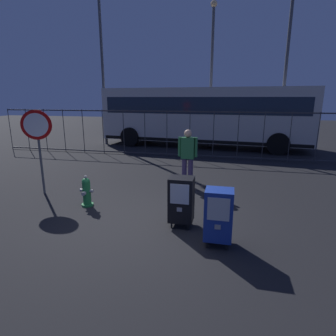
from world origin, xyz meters
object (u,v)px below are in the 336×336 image
newspaper_box_secondary (181,199)px  street_light_near_right (102,60)px  street_light_near_left (212,66)px  street_light_far_left (287,61)px  pedestrian (188,155)px  bus_near (204,114)px  stop_sign (38,135)px  newspaper_box_primary (219,215)px  fire_hydrant (87,192)px

newspaper_box_secondary → street_light_near_right: 11.54m
street_light_near_left → street_light_far_left: bearing=-19.1°
pedestrian → bus_near: (-0.28, 7.11, 0.76)m
stop_sign → street_light_near_left: 9.80m
street_light_near_left → street_light_far_left: (3.34, -1.16, -0.02)m
newspaper_box_primary → bus_near: size_ratio=0.10×
street_light_near_left → street_light_far_left: street_light_near_left is taller
newspaper_box_secondary → stop_sign: 4.25m
stop_sign → bus_near: size_ratio=0.21×
bus_near → newspaper_box_secondary: bearing=-81.1°
newspaper_box_primary → pedestrian: pedestrian is taller
newspaper_box_secondary → pedestrian: 2.56m
fire_hydrant → newspaper_box_secondary: newspaper_box_secondary is taller
bus_near → street_light_near_right: (-5.33, -0.48, 2.71)m
street_light_near_left → street_light_near_right: (-5.63, -0.67, 0.34)m
newspaper_box_primary → pedestrian: 3.30m
street_light_near_left → newspaper_box_secondary: bearing=-88.5°
stop_sign → street_light_near_right: street_light_near_right is taller
newspaper_box_primary → stop_sign: bearing=160.4°
newspaper_box_secondary → fire_hydrant: bearing=166.8°
stop_sign → street_light_near_right: 8.74m
fire_hydrant → street_light_near_right: 10.13m
stop_sign → street_light_near_left: size_ratio=0.32×
pedestrian → street_light_far_left: size_ratio=0.24×
fire_hydrant → street_light_near_right: size_ratio=0.10×
fire_hydrant → street_light_far_left: 10.46m
stop_sign → street_light_far_left: 10.63m
pedestrian → street_light_far_left: 7.67m
street_light_near_left → bus_near: bearing=-147.7°
bus_near → street_light_near_left: size_ratio=1.52×
pedestrian → street_light_far_left: bearing=61.3°
newspaper_box_secondary → street_light_near_left: (-0.25, 9.82, 3.51)m
street_light_near_right → street_light_far_left: street_light_near_right is taller
newspaper_box_primary → street_light_far_left: street_light_far_left is taller
street_light_near_left → street_light_near_right: size_ratio=0.91×
newspaper_box_secondary → newspaper_box_primary: bearing=-37.7°
pedestrian → street_light_near_left: street_light_near_left is taller
newspaper_box_secondary → stop_sign: stop_sign is taller
newspaper_box_secondary → bus_near: size_ratio=0.10×
fire_hydrant → street_light_near_left: size_ratio=0.11×
fire_hydrant → newspaper_box_secondary: 2.47m
newspaper_box_primary → street_light_far_left: (2.33, 9.25, 3.49)m
fire_hydrant → bus_near: bearing=78.6°
street_light_near_right → newspaper_box_primary: bearing=-55.7°
fire_hydrant → pedestrian: (2.11, 1.96, 0.60)m
pedestrian → street_light_near_right: size_ratio=0.22×
newspaper_box_primary → newspaper_box_secondary: same height
pedestrian → fire_hydrant: bearing=-137.2°
street_light_near_right → street_light_far_left: size_ratio=1.10×
street_light_near_right → street_light_far_left: bearing=-3.1°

